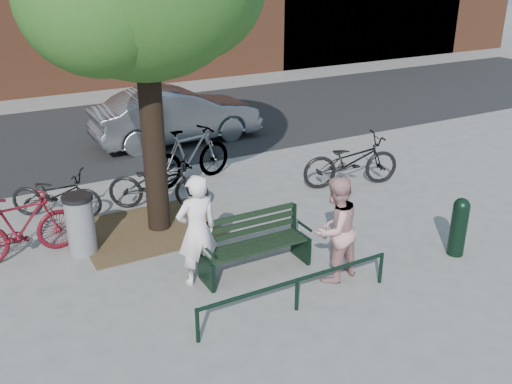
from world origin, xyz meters
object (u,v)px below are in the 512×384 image
park_bench (253,242)px  person_left (197,230)px  parked_car (176,115)px  bollard (459,225)px  person_right (335,229)px  litter_bin (80,224)px  bicycle_c (158,184)px

park_bench → person_left: person_left is taller
parked_car → bollard: bearing=-167.6°
person_right → parked_car: 7.64m
person_right → parked_car: (0.44, 7.63, -0.11)m
person_right → litter_bin: (-3.18, 2.66, -0.31)m
person_right → bollard: (2.24, -0.37, -0.29)m
park_bench → person_right: (0.95, -0.82, 0.35)m
park_bench → bicycle_c: bicycle_c is taller
park_bench → parked_car: size_ratio=0.40×
bollard → litter_bin: litter_bin is taller
bollard → bicycle_c: bearing=131.6°
person_right → park_bench: bearing=-53.5°
bicycle_c → litter_bin: bearing=152.4°
person_left → bicycle_c: person_left is taller
park_bench → person_left: (-0.90, 0.07, 0.39)m
person_left → person_right: size_ratio=1.05×
person_left → parked_car: 7.12m
park_bench → bollard: bearing=-20.4°
person_right → parked_car: size_ratio=0.38×
person_left → litter_bin: (-1.33, 1.78, -0.35)m
bicycle_c → bollard: bearing=-108.5°
person_left → parked_car: bearing=-109.6°
park_bench → parked_car: (1.39, 6.81, 0.24)m
person_left → bicycle_c: (0.41, 2.89, -0.36)m
bollard → parked_car: 8.19m
park_bench → parked_car: bearing=78.4°
park_bench → bicycle_c: 3.00m
person_left → person_right: (1.85, -0.89, -0.04)m
litter_bin → parked_car: parked_car is taller
litter_bin → bicycle_c: size_ratio=0.53×
litter_bin → bicycle_c: (1.74, 1.11, -0.01)m
bicycle_c → park_bench: bearing=-140.7°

